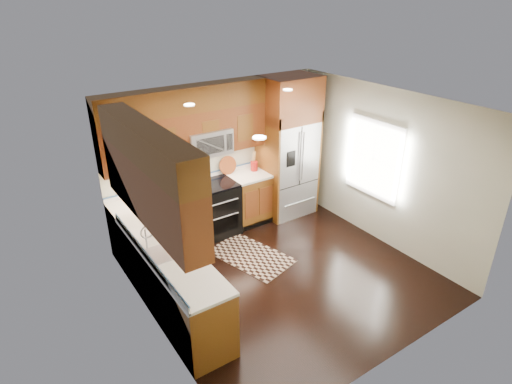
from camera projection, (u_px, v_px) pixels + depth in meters
ground at (283, 274)px, 6.52m from camera, size 4.00×4.00×0.00m
wall_back at (216, 156)px, 7.45m from camera, size 4.00×0.02×2.60m
wall_left at (149, 241)px, 4.95m from camera, size 0.02×4.00×2.60m
wall_right at (383, 168)px, 6.96m from camera, size 0.02×4.00×2.60m
window at (374, 159)px, 7.06m from camera, size 0.04×1.10×1.30m
base_cabinets at (182, 247)px, 6.38m from camera, size 2.85×3.00×0.90m
countertop at (185, 214)px, 6.33m from camera, size 2.86×3.01×0.04m
upper_cabinets at (173, 143)px, 5.88m from camera, size 2.85×3.00×1.15m
range at (215, 209)px, 7.44m from camera, size 0.76×0.67×0.95m
microwave at (208, 142)px, 7.02m from camera, size 0.76×0.40×0.42m
refrigerator at (288, 148)px, 7.83m from camera, size 0.98×0.75×2.60m
sink_faucet at (165, 248)px, 5.39m from camera, size 0.54×0.44×0.37m
rug at (251, 256)px, 6.96m from camera, size 1.11×1.48×0.01m
knife_block at (186, 183)px, 7.04m from camera, size 0.11×0.14×0.27m
utensil_crock at (254, 164)px, 7.74m from camera, size 0.13×0.13×0.37m
cutting_board at (228, 173)px, 7.65m from camera, size 0.34×0.34×0.02m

